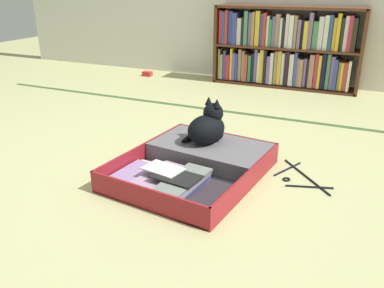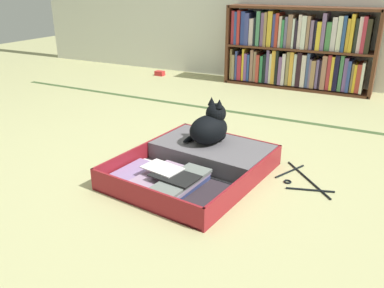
# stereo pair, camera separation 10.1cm
# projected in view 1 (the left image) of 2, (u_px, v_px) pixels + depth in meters

# --- Properties ---
(ground_plane) EXTENTS (10.00, 10.00, 0.00)m
(ground_plane) POSITION_uv_depth(u_px,v_px,m) (174.00, 178.00, 2.13)
(ground_plane) COLOR tan
(tatami_border) EXTENTS (4.80, 0.05, 0.00)m
(tatami_border) POSITION_uv_depth(u_px,v_px,m) (242.00, 113.00, 3.16)
(tatami_border) COLOR #3A522B
(tatami_border) RESTS_ON ground_plane
(bookshelf) EXTENTS (1.41, 0.27, 0.76)m
(bookshelf) POSITION_uv_depth(u_px,v_px,m) (285.00, 49.00, 3.85)
(bookshelf) COLOR #552E1D
(bookshelf) RESTS_ON ground_plane
(open_suitcase) EXTENTS (0.76, 0.89, 0.12)m
(open_suitcase) POSITION_uv_depth(u_px,v_px,m) (198.00, 163.00, 2.18)
(open_suitcase) COLOR maroon
(open_suitcase) RESTS_ON ground_plane
(black_cat) EXTENTS (0.26, 0.29, 0.26)m
(black_cat) POSITION_uv_depth(u_px,v_px,m) (208.00, 127.00, 2.25)
(black_cat) COLOR black
(black_cat) RESTS_ON open_suitcase
(clothes_hanger) EXTENTS (0.31, 0.33, 0.01)m
(clothes_hanger) POSITION_uv_depth(u_px,v_px,m) (300.00, 177.00, 2.12)
(clothes_hanger) COLOR black
(clothes_hanger) RESTS_ON ground_plane
(small_red_pouch) EXTENTS (0.10, 0.07, 0.05)m
(small_red_pouch) POSITION_uv_depth(u_px,v_px,m) (147.00, 74.00, 4.40)
(small_red_pouch) COLOR red
(small_red_pouch) RESTS_ON ground_plane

